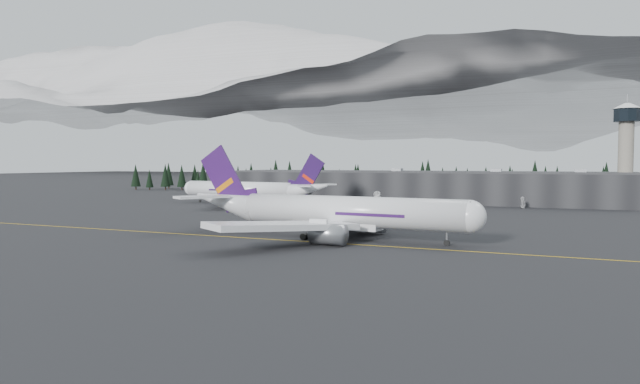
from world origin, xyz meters
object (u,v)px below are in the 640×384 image
at_px(control_tower, 626,143).
at_px(jet_parked, 251,190).
at_px(gse_vehicle_b, 523,206).
at_px(terminal, 421,186).
at_px(jet_main, 325,211).
at_px(gse_vehicle_a, 377,204).

height_order(control_tower, jet_parked, control_tower).
xyz_separation_m(control_tower, gse_vehicle_b, (-33.49, -23.69, -22.70)).
distance_m(control_tower, gse_vehicle_b, 46.89).
xyz_separation_m(terminal, jet_main, (7.63, -119.85, -0.56)).
relative_size(terminal, control_tower, 4.24).
bearing_deg(gse_vehicle_b, jet_main, -50.95).
bearing_deg(jet_main, gse_vehicle_a, 104.32).
xyz_separation_m(jet_main, jet_parked, (-63.47, 77.37, -0.25)).
height_order(jet_parked, gse_vehicle_b, jet_parked).
bearing_deg(control_tower, gse_vehicle_b, -144.73).
relative_size(jet_main, gse_vehicle_b, 16.75).
relative_size(terminal, gse_vehicle_a, 28.62).
xyz_separation_m(terminal, gse_vehicle_a, (-8.56, -31.89, -5.52)).
distance_m(jet_main, jet_parked, 100.08).
xyz_separation_m(control_tower, jet_main, (-67.37, -122.85, -17.67)).
bearing_deg(control_tower, terminal, -177.71).
xyz_separation_m(terminal, gse_vehicle_b, (41.51, -20.69, -5.60)).
relative_size(jet_main, gse_vehicle_a, 12.39).
bearing_deg(gse_vehicle_a, terminal, 73.59).
bearing_deg(gse_vehicle_a, gse_vehicle_b, 11.21).
bearing_deg(gse_vehicle_a, jet_parked, -168.77).
distance_m(control_tower, jet_parked, 139.67).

